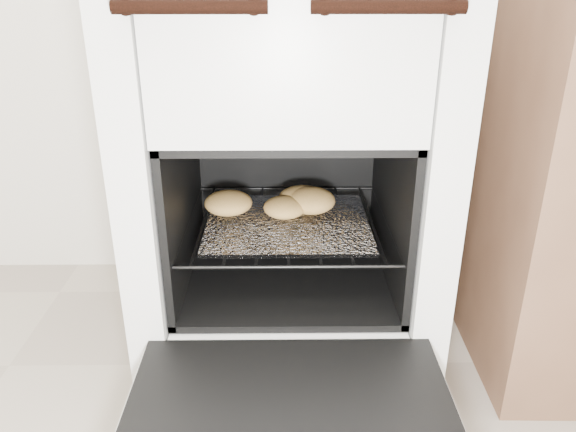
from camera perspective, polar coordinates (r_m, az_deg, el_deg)
name	(u,v)px	position (r m, az deg, el deg)	size (l,w,h in m)	color
stove	(287,168)	(1.31, -0.07, 4.88)	(0.64, 0.71, 0.98)	silver
oven_door	(291,429)	(0.98, 0.26, -20.79)	(0.57, 0.45, 0.04)	black
oven_rack	(288,222)	(1.28, -0.04, -0.59)	(0.46, 0.45, 0.01)	black
foil_sheet	(288,223)	(1.26, -0.03, -0.73)	(0.36, 0.32, 0.01)	white
baked_rolls	(283,201)	(1.30, -0.51, 1.49)	(0.31, 0.17, 0.06)	tan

